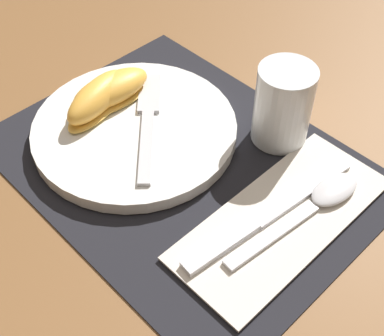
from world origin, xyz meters
name	(u,v)px	position (x,y,z in m)	size (l,w,h in m)	color
ground_plane	(184,165)	(0.00, 0.00, 0.00)	(3.00, 3.00, 0.00)	brown
placemat	(184,164)	(0.00, 0.00, 0.00)	(0.42, 0.32, 0.00)	black
plate	(135,130)	(-0.07, -0.01, 0.01)	(0.24, 0.24, 0.02)	white
juice_glass	(282,109)	(0.05, 0.11, 0.05)	(0.07, 0.07, 0.10)	silver
napkin	(282,218)	(0.13, 0.02, 0.01)	(0.11, 0.25, 0.00)	silver
knife	(267,215)	(0.12, 0.01, 0.01)	(0.04, 0.23, 0.01)	silver
spoon	(318,201)	(0.14, 0.06, 0.01)	(0.04, 0.18, 0.01)	silver
fork	(148,117)	(-0.07, 0.01, 0.02)	(0.15, 0.14, 0.00)	silver
citrus_wedge_0	(109,92)	(-0.13, 0.00, 0.03)	(0.06, 0.11, 0.03)	#F7C656
citrus_wedge_1	(98,98)	(-0.13, -0.02, 0.04)	(0.07, 0.12, 0.04)	#F7C656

